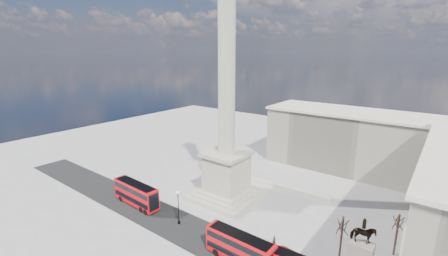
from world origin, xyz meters
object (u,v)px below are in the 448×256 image
object	(u,v)px
nelsons_column	(227,143)
pedestrian_standing	(283,254)
pedestrian_walking	(274,241)
red_bus_a	(136,194)
pedestrian_crossing	(215,224)
equestrian_statue	(361,253)
victorian_lamp	(178,205)
red_bus_b	(240,248)

from	to	relation	value
nelsons_column	pedestrian_standing	size ratio (longest dim) A/B	26.36
pedestrian_walking	red_bus_a	bearing A→B (deg)	-168.46
red_bus_a	pedestrian_crossing	xyz separation A→B (m)	(19.12, 3.40, -1.83)
equestrian_statue	pedestrian_walking	world-z (taller)	equestrian_statue
victorian_lamp	pedestrian_standing	xyz separation A→B (m)	(20.58, 2.97, -3.09)
victorian_lamp	equestrian_statue	world-z (taller)	equestrian_statue
red_bus_b	pedestrian_standing	bearing A→B (deg)	43.15
red_bus_b	pedestrian_crossing	xyz separation A→B (m)	(-8.94, 4.81, -1.70)
equestrian_statue	red_bus_b	bearing A→B (deg)	-148.88
red_bus_a	pedestrian_walking	distance (m)	30.96
equestrian_statue	nelsons_column	bearing A→B (deg)	167.21
victorian_lamp	equestrian_statue	bearing A→B (deg)	13.79
victorian_lamp	red_bus_a	bearing A→B (deg)	-178.56
nelsons_column	equestrian_statue	distance (m)	32.61
pedestrian_crossing	red_bus_b	bearing A→B (deg)	-173.08
victorian_lamp	equestrian_statue	xyz separation A→B (m)	(30.91, 7.58, -0.95)
red_bus_b	equestrian_statue	distance (m)	18.02
red_bus_a	pedestrian_crossing	bearing A→B (deg)	12.39
nelsons_column	pedestrian_walking	xyz separation A→B (m)	(17.28, -9.38, -11.99)
pedestrian_crossing	pedestrian_walking	bearing A→B (deg)	-134.79
victorian_lamp	pedestrian_walking	bearing A→B (deg)	15.89
victorian_lamp	equestrian_statue	distance (m)	31.84
red_bus_a	victorian_lamp	distance (m)	12.66
victorian_lamp	pedestrian_walking	world-z (taller)	victorian_lamp
red_bus_b	red_bus_a	bearing A→B (deg)	177.62
pedestrian_standing	pedestrian_walking	bearing A→B (deg)	-35.20
victorian_lamp	pedestrian_crossing	size ratio (longest dim) A/B	4.29
victorian_lamp	equestrian_statue	size ratio (longest dim) A/B	0.78
red_bus_b	nelsons_column	bearing A→B (deg)	133.10
equestrian_statue	pedestrian_crossing	bearing A→B (deg)	-169.54
red_bus_a	pedestrian_standing	xyz separation A→B (m)	(33.15, 3.28, -1.68)
pedestrian_standing	pedestrian_crossing	size ratio (longest dim) A/B	1.18
red_bus_a	pedestrian_crossing	world-z (taller)	red_bus_a
red_bus_b	pedestrian_walking	bearing A→B (deg)	71.22
pedestrian_walking	nelsons_column	bearing A→B (deg)	152.97
red_bus_b	equestrian_statue	size ratio (longest dim) A/B	1.34
victorian_lamp	pedestrian_standing	distance (m)	21.02
equestrian_statue	pedestrian_walking	xyz separation A→B (m)	(-13.04, -2.50, -2.15)
red_bus_a	red_bus_b	xyz separation A→B (m)	(28.06, -1.41, -0.13)
pedestrian_standing	pedestrian_crossing	xyz separation A→B (m)	(-14.03, 0.12, -0.15)
nelsons_column	red_bus_b	xyz separation A→B (m)	(14.90, -16.19, -10.42)
pedestrian_walking	pedestrian_crossing	xyz separation A→B (m)	(-11.32, -2.00, -0.13)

